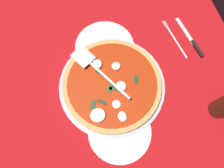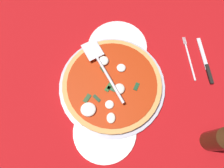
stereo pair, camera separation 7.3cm
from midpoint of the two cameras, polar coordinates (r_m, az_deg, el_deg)
The scene contains 9 objects.
ground_plane at distance 74.60cm, azimuth -1.68°, elevation -2.59°, with size 112.52×112.52×0.80cm, color #A91014.
checker_pattern at distance 74.16cm, azimuth -1.69°, elevation -2.49°, with size 112.52×112.52×0.10cm.
pizza_pan at distance 74.13cm, azimuth 2.77°, elevation -0.83°, with size 37.62×37.62×1.36cm, color #ADB0C2.
dinner_plate_left at distance 80.78cm, azimuth 4.07°, elevation 9.85°, with size 22.53×22.53×1.00cm, color white.
dinner_plate_right at distance 70.85cm, azimuth 0.99°, elevation -13.30°, with size 21.06×21.06×1.00cm, color white.
pizza at distance 72.44cm, azimuth 2.75°, elevation -0.50°, with size 34.66×34.66×3.40cm.
pizza_server at distance 71.77cm, azimuth 0.24°, elevation 4.28°, with size 24.18×16.10×1.00cm.
place_setting_far at distance 85.63cm, azimuth 24.69°, elevation 5.24°, with size 22.45×15.30×1.40cm.
beer_bottle at distance 71.76cm, azimuth 30.61°, elevation -13.34°, with size 6.30×6.30×24.08cm.
Camera 2 is at (21.63, 6.36, 71.07)cm, focal length 33.31 mm.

